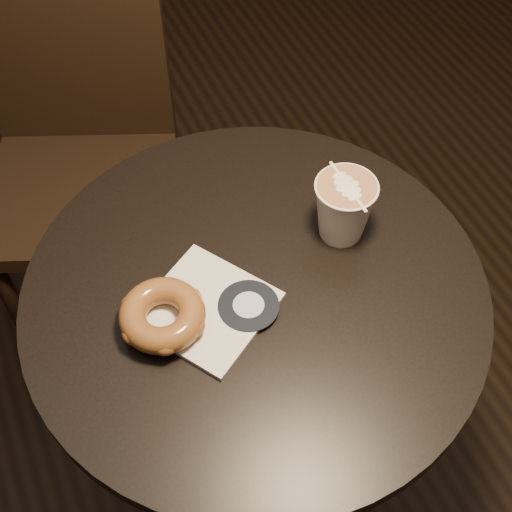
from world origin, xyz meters
name	(u,v)px	position (x,y,z in m)	size (l,w,h in m)	color
cafe_table	(255,354)	(0.00, 0.00, 0.55)	(0.70, 0.70, 0.75)	black
chair	(77,126)	(-0.12, 0.66, 0.57)	(0.53, 0.53, 1.02)	black
pastry_bag	(207,308)	(-0.08, -0.01, 0.75)	(0.17, 0.17, 0.01)	silver
doughnut	(162,315)	(-0.15, -0.01, 0.78)	(0.12, 0.12, 0.04)	brown
latte_cup	(343,209)	(0.17, 0.04, 0.80)	(0.10, 0.10, 0.11)	white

